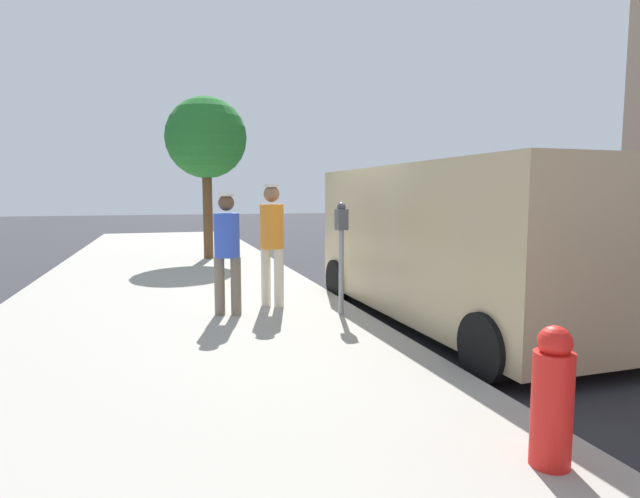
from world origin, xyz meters
name	(u,v)px	position (x,y,z in m)	size (l,w,h in m)	color
ground_plane	(415,311)	(0.00, 0.00, 0.00)	(80.00, 80.00, 0.00)	#2D2D33
sidewalk_slab	(178,322)	(3.50, 0.00, 0.07)	(5.00, 32.00, 0.15)	#9E998E
parking_meter_near	(341,239)	(1.35, 0.45, 1.18)	(0.14, 0.18, 1.52)	gray
pedestrian_in_orange	(272,237)	(2.15, -0.29, 1.17)	(0.34, 0.34, 1.77)	beige
pedestrian_in_blue	(227,246)	(2.83, 0.06, 1.09)	(0.35, 0.34, 1.64)	#726656
parked_van	(455,240)	(-0.15, 0.85, 1.15)	(2.23, 5.24, 2.15)	tan
street_tree	(206,139)	(2.56, -6.40, 3.15)	(2.02, 2.02, 4.04)	brown
fire_hydrant	(552,398)	(1.45, 4.60, 0.57)	(0.24, 0.24, 0.86)	red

